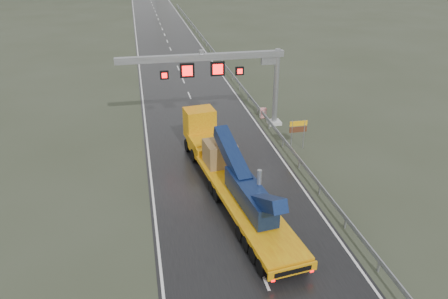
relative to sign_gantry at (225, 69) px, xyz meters
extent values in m
plane|color=#313626|center=(-2.10, -17.99, -5.61)|extent=(400.00, 400.00, 0.00)
cube|color=black|center=(-2.10, 22.01, -5.60)|extent=(11.00, 200.00, 0.02)
cube|color=silver|center=(4.80, 0.01, -5.46)|extent=(1.20, 1.20, 0.30)
cylinder|color=gray|center=(4.80, 0.01, -2.01)|extent=(0.48, 0.48, 7.20)
cube|color=gray|center=(-2.10, 0.01, 1.19)|extent=(14.80, 0.55, 0.55)
cube|color=gray|center=(4.00, 0.01, 0.69)|extent=(1.40, 0.35, 0.90)
cube|color=gray|center=(-2.10, 0.01, 1.64)|extent=(0.35, 0.35, 0.35)
cube|color=black|center=(-3.40, -0.04, 0.09)|extent=(1.25, 0.25, 1.25)
cube|color=#FF0C0C|center=(-3.40, -0.18, 0.09)|extent=(0.90, 0.02, 0.90)
cube|color=black|center=(-0.70, -0.04, 0.09)|extent=(1.25, 0.25, 1.25)
cube|color=#FF0C0C|center=(-0.70, -0.18, 0.09)|extent=(0.90, 0.02, 0.90)
cube|color=black|center=(-5.40, -0.04, -0.21)|extent=(0.75, 0.25, 0.75)
cube|color=#FF0C0C|center=(-5.40, -0.18, -0.21)|extent=(0.54, 0.02, 0.54)
cube|color=black|center=(1.30, -0.04, -0.21)|extent=(0.75, 0.25, 0.75)
cube|color=#FF0C0C|center=(1.30, -0.18, -0.21)|extent=(0.54, 0.02, 0.54)
cube|color=#EAB20D|center=(-1.68, -14.18, -4.61)|extent=(4.34, 13.55, 0.33)
cube|color=#EAB20D|center=(-0.81, -20.93, -4.80)|extent=(2.75, 0.46, 0.52)
cube|color=black|center=(-0.81, -20.99, -4.80)|extent=(2.08, 0.29, 0.29)
cube|color=#FF0505|center=(-1.89, -21.13, -5.09)|extent=(0.21, 0.06, 0.11)
cube|color=#FF0505|center=(0.28, -20.85, -5.09)|extent=(0.21, 0.06, 0.11)
cube|color=#EAB20D|center=(-2.58, -7.20, -4.23)|extent=(2.60, 1.45, 0.48)
cube|color=#EAB20D|center=(-2.77, -5.69, -4.47)|extent=(2.82, 3.15, 1.14)
cube|color=#EAB20D|center=(-2.99, -3.99, -3.33)|extent=(2.60, 2.19, 2.47)
cube|color=black|center=(-3.11, -3.02, -3.04)|extent=(2.18, 0.33, 1.14)
cube|color=#101F4B|center=(-1.56, -15.12, -3.71)|extent=(2.05, 5.83, 1.33)
cube|color=#101F4B|center=(-1.98, -11.82, -2.57)|extent=(1.61, 5.32, 2.43)
cube|color=#101F4B|center=(-1.26, -17.48, -2.85)|extent=(1.33, 3.85, 2.30)
cylinder|color=gray|center=(-0.99, -15.05, -2.85)|extent=(0.32, 0.32, 1.52)
cube|color=olive|center=(-2.31, -9.27, -3.59)|extent=(2.34, 2.34, 1.71)
cylinder|color=black|center=(-1.14, -18.43, -5.14)|extent=(2.86, 1.29, 0.95)
cylinder|color=black|center=(-1.98, -11.82, -5.14)|extent=(2.86, 1.29, 0.95)
cylinder|color=black|center=(-2.96, -4.18, -5.09)|extent=(2.68, 1.36, 1.05)
cylinder|color=gray|center=(4.46, -5.72, -4.32)|extent=(0.09, 0.09, 2.58)
cylinder|color=gray|center=(5.53, -5.72, -4.32)|extent=(0.09, 0.09, 2.58)
cube|color=#FFB20D|center=(5.00, -5.72, -3.30)|extent=(1.50, 0.07, 0.43)
cube|color=#532A17|center=(5.00, -5.72, -3.84)|extent=(1.50, 0.07, 0.48)
cube|color=red|center=(4.19, 1.77, -5.11)|extent=(0.60, 0.33, 1.02)
camera|label=1|loc=(-7.66, -37.14, 10.33)|focal=35.00mm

